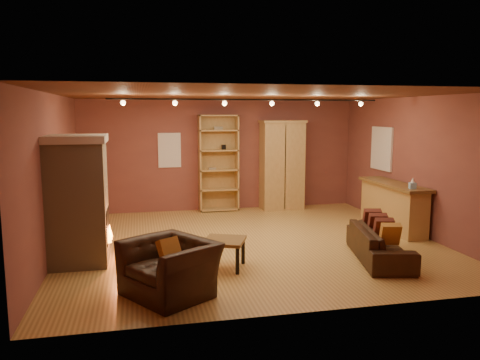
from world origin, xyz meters
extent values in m
plane|color=#A67A3A|center=(0.00, 0.00, 0.00)|extent=(7.00, 7.00, 0.00)
plane|color=brown|center=(0.00, 0.00, 2.80)|extent=(7.00, 7.00, 0.00)
cube|color=brown|center=(0.00, 3.25, 1.40)|extent=(7.00, 0.02, 2.80)
cube|color=brown|center=(-3.50, 0.00, 1.40)|extent=(0.02, 6.50, 2.80)
cube|color=brown|center=(3.50, 0.00, 1.40)|extent=(0.02, 6.50, 2.80)
cube|color=tan|center=(-3.05, -0.60, 1.00)|extent=(0.90, 0.90, 2.00)
cube|color=beige|center=(-3.05, -0.60, 2.06)|extent=(0.98, 0.98, 0.12)
cube|color=black|center=(-2.64, -0.60, 0.60)|extent=(0.10, 0.65, 0.55)
cone|color=orange|center=(-2.58, -0.60, 0.48)|extent=(0.10, 0.10, 0.22)
cube|color=white|center=(-1.30, 3.23, 1.55)|extent=(0.56, 0.04, 0.86)
cube|color=tan|center=(-0.09, 3.23, 1.21)|extent=(0.99, 0.04, 2.42)
cube|color=tan|center=(-0.57, 3.06, 1.21)|extent=(0.04, 0.39, 2.42)
cube|color=tan|center=(0.38, 3.06, 1.21)|extent=(0.04, 0.39, 2.42)
cube|color=gray|center=(-0.26, 3.06, 1.08)|extent=(0.18, 0.12, 0.05)
cube|color=black|center=(0.04, 3.06, 1.62)|extent=(0.10, 0.10, 0.12)
cube|color=tan|center=(-0.09, 3.06, 0.04)|extent=(0.99, 0.39, 0.04)
cube|color=tan|center=(-0.09, 3.06, 0.55)|extent=(0.99, 0.39, 0.03)
cube|color=tan|center=(-0.09, 3.06, 1.05)|extent=(0.99, 0.39, 0.04)
cube|color=tan|center=(-0.09, 3.06, 1.54)|extent=(0.99, 0.39, 0.04)
cube|color=tan|center=(-0.09, 3.06, 2.04)|extent=(0.99, 0.39, 0.04)
cube|color=tan|center=(-0.09, 3.06, 2.40)|extent=(0.99, 0.39, 0.04)
cube|color=tan|center=(1.54, 2.96, 1.11)|extent=(1.06, 0.58, 2.22)
cube|color=brown|center=(1.54, 2.68, 1.11)|extent=(0.02, 0.01, 2.12)
cube|color=tan|center=(1.54, 2.96, 2.25)|extent=(1.12, 0.64, 0.06)
cube|color=tan|center=(3.20, 0.35, 0.47)|extent=(0.45, 1.98, 0.94)
cube|color=brown|center=(3.20, 0.35, 0.97)|extent=(0.57, 2.10, 0.06)
cube|color=#88B5D9|center=(3.15, -0.41, 1.06)|extent=(0.13, 0.13, 0.11)
cone|color=white|center=(3.15, -0.41, 1.16)|extent=(0.08, 0.08, 0.10)
cube|color=white|center=(3.47, 1.40, 1.65)|extent=(0.05, 0.90, 1.00)
imported|color=black|center=(1.89, -1.50, 0.37)|extent=(0.96, 1.94, 0.73)
cube|color=#C48332|center=(1.76, -2.03, 0.59)|extent=(0.34, 0.29, 0.36)
cube|color=#5C251B|center=(1.84, -1.67, 0.59)|extent=(0.34, 0.29, 0.36)
cube|color=#5C251B|center=(1.93, -1.32, 0.59)|extent=(0.34, 0.29, 0.36)
cube|color=#5C251B|center=(2.01, -0.96, 0.59)|extent=(0.34, 0.29, 0.36)
imported|color=black|center=(-1.69, -2.30, 0.51)|extent=(1.27, 1.38, 1.01)
cube|color=#C48332|center=(-1.69, -2.30, 0.63)|extent=(0.38, 0.36, 0.34)
cube|color=brown|center=(-0.76, -1.35, 0.45)|extent=(0.81, 0.81, 0.05)
cube|color=black|center=(-1.02, -1.61, 0.21)|extent=(0.05, 0.05, 0.42)
cube|color=black|center=(-0.50, -1.61, 0.21)|extent=(0.05, 0.05, 0.42)
cube|color=black|center=(-1.02, -1.09, 0.21)|extent=(0.05, 0.05, 0.42)
cube|color=black|center=(-0.50, -1.09, 0.21)|extent=(0.05, 0.05, 0.42)
cylinder|color=black|center=(0.00, 0.20, 2.72)|extent=(5.20, 0.03, 0.03)
sphere|color=#FFD88C|center=(-2.30, 0.20, 2.65)|extent=(0.09, 0.09, 0.09)
sphere|color=#FFD88C|center=(-1.38, 0.20, 2.65)|extent=(0.09, 0.09, 0.09)
sphere|color=#FFD88C|center=(-0.46, 0.20, 2.65)|extent=(0.09, 0.09, 0.09)
sphere|color=#FFD88C|center=(0.46, 0.20, 2.65)|extent=(0.09, 0.09, 0.09)
sphere|color=#FFD88C|center=(1.38, 0.20, 2.65)|extent=(0.09, 0.09, 0.09)
sphere|color=#FFD88C|center=(2.30, 0.20, 2.65)|extent=(0.09, 0.09, 0.09)
camera|label=1|loc=(-2.07, -8.49, 2.47)|focal=35.00mm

